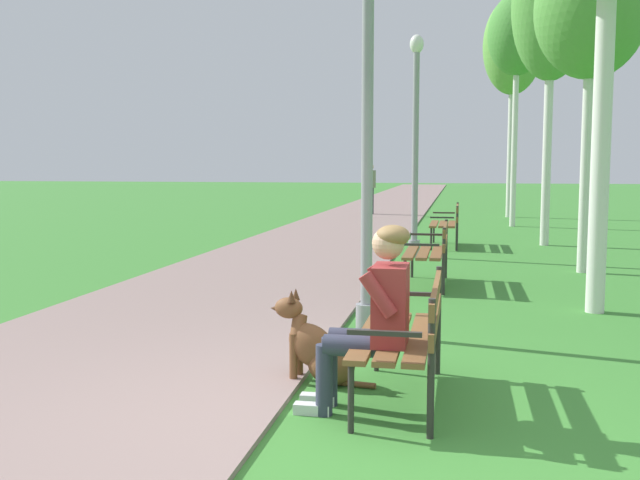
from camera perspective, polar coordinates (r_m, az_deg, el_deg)
ground_plane at (r=4.69m, az=-0.02°, el=-14.52°), size 120.00×120.00×0.00m
paved_path at (r=28.50m, az=5.15°, el=2.64°), size 3.38×60.00×0.04m
park_bench_near at (r=5.13m, az=6.90°, el=-6.80°), size 0.55×1.50×0.85m
park_bench_mid at (r=9.99m, az=8.63°, el=-0.62°), size 0.55×1.50×0.85m
park_bench_far at (r=14.78m, az=9.90°, el=1.46°), size 0.55×1.50×0.85m
person_seated_on_near_bench at (r=4.82m, az=4.20°, el=-5.56°), size 0.74×0.49×1.25m
dog_brown at (r=5.54m, az=-0.14°, el=-8.51°), size 0.83×0.33×0.71m
lamp_post_near at (r=6.97m, az=3.70°, el=9.20°), size 0.24×0.24×3.94m
lamp_post_mid at (r=13.00m, az=7.42°, el=7.45°), size 0.24×0.24×3.85m
birch_tree_third at (r=11.93m, az=20.29°, el=16.29°), size 1.63×1.45×4.90m
birch_tree_fourth at (r=15.74m, az=17.53°, el=16.78°), size 1.54×1.48×6.18m
birch_tree_fifth at (r=20.22m, az=15.06°, el=15.01°), size 1.51×1.64×6.00m
birch_tree_sixth at (r=23.69m, az=14.74°, el=14.25°), size 1.79×1.88×6.65m
pedestrian_distant at (r=23.61m, az=3.93°, el=3.97°), size 0.32×0.22×1.65m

